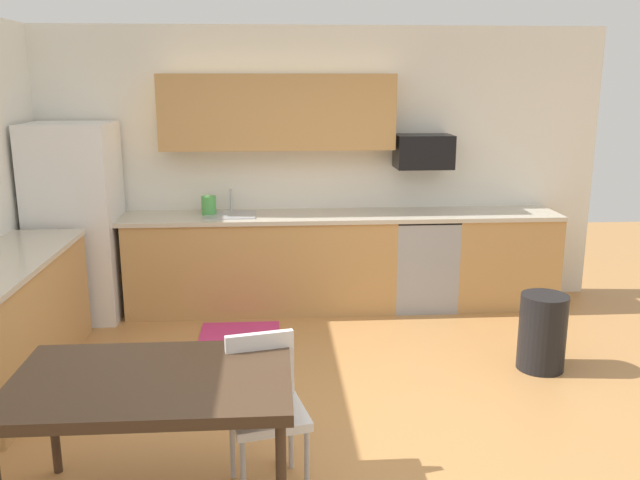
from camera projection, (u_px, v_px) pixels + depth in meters
ground_plane at (331, 423)px, 4.40m from camera, size 12.00×12.00×0.00m
wall_back at (309, 167)px, 6.65m from camera, size 5.80×0.10×2.70m
cabinet_run_back at (262, 264)px, 6.49m from camera, size 2.55×0.60×0.90m
cabinet_run_back_right at (501, 260)px, 6.65m from camera, size 1.00×0.60×0.90m
cabinet_run_left at (10, 324)px, 4.92m from camera, size 0.60×2.00×0.90m
countertop_back at (311, 216)px, 6.41m from camera, size 4.80×0.64×0.04m
countertop_left at (3, 263)px, 4.81m from camera, size 0.64×2.00×0.04m
upper_cabinets_back at (278, 112)px, 6.29m from camera, size 2.20×0.34×0.70m
refrigerator at (76, 222)px, 6.19m from camera, size 0.76×0.70×1.82m
oven_range at (422, 261)px, 6.60m from camera, size 0.60×0.60×0.91m
microwave at (423, 151)px, 6.44m from camera, size 0.54×0.36×0.32m
sink_basin at (231, 222)px, 6.37m from camera, size 0.48×0.40×0.14m
sink_faucet at (231, 202)px, 6.51m from camera, size 0.02×0.02×0.24m
dining_table at (152, 388)px, 3.36m from camera, size 1.40×0.90×0.76m
chair_near_table at (265, 400)px, 3.64m from camera, size 0.48×0.48×0.85m
trash_bin at (542, 332)px, 5.17m from camera, size 0.36×0.36×0.60m
floor_mat at (240, 332)px, 5.95m from camera, size 0.70×0.50×0.01m
kettle at (209, 206)px, 6.37m from camera, size 0.14×0.14×0.20m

